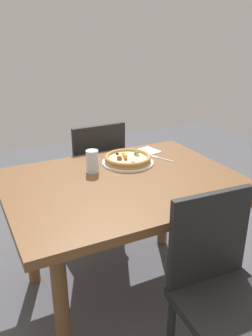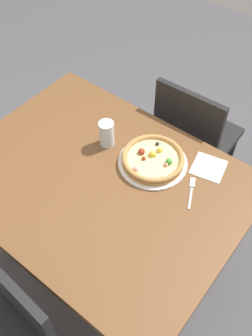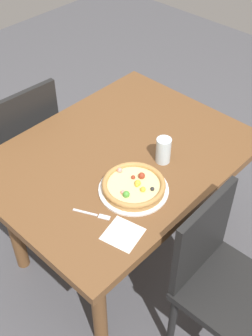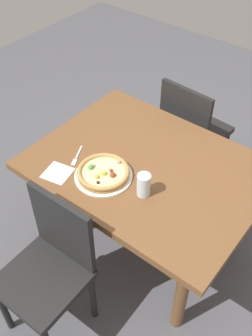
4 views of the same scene
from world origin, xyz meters
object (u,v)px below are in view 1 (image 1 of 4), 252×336
(dining_table, at_px, (124,197))
(chair_far, at_px, (94,174))
(pizza, at_px, (128,158))
(plate, at_px, (128,162))
(napkin, at_px, (147,151))
(fork, at_px, (160,158))
(chair_near, at_px, (223,291))
(drinking_glass, at_px, (92,161))

(dining_table, relative_size, chair_far, 1.42)
(pizza, bearing_deg, plate, -28.42)
(chair_far, height_order, napkin, chair_far)
(dining_table, xyz_separation_m, napkin, (0.34, 0.35, 0.10))
(chair_far, relative_size, plate, 2.84)
(plate, distance_m, pizza, 0.03)
(dining_table, xyz_separation_m, fork, (0.35, 0.20, 0.10))
(plate, xyz_separation_m, pizza, (-0.00, 0.00, 0.03))
(chair_near, xyz_separation_m, napkin, (0.23, 1.04, 0.25))
(fork, relative_size, drinking_glass, 1.21)
(dining_table, distance_m, napkin, 0.50)
(dining_table, xyz_separation_m, chair_far, (0.09, 0.69, -0.15))
(drinking_glass, xyz_separation_m, napkin, (0.45, 0.17, -0.06))
(plate, relative_size, drinking_glass, 2.42)
(chair_near, relative_size, pizza, 3.16)
(pizza, relative_size, drinking_glass, 2.18)
(chair_far, relative_size, pizza, 3.16)
(drinking_glass, bearing_deg, chair_far, 68.55)
(fork, xyz_separation_m, drinking_glass, (-0.46, -0.01, 0.06))
(chair_near, xyz_separation_m, pizza, (0.02, 0.91, 0.27))
(fork, distance_m, drinking_glass, 0.46)
(chair_near, relative_size, chair_far, 1.00)
(plate, distance_m, drinking_glass, 0.25)
(chair_far, bearing_deg, fork, -63.77)
(drinking_glass, distance_m, napkin, 0.48)
(chair_far, xyz_separation_m, napkin, (0.25, -0.34, 0.25))
(dining_table, distance_m, chair_far, 0.71)
(plate, bearing_deg, drinking_glass, -172.18)
(dining_table, xyz_separation_m, chair_near, (0.11, -0.69, -0.15))
(pizza, bearing_deg, fork, -5.42)
(plate, bearing_deg, dining_table, -121.43)
(chair_far, distance_m, plate, 0.54)
(pizza, bearing_deg, chair_near, -91.34)
(fork, bearing_deg, chair_far, 2.06)
(fork, bearing_deg, chair_near, 139.29)
(chair_far, distance_m, fork, 0.61)
(plate, relative_size, fork, 2.00)
(chair_near, bearing_deg, chair_far, -85.81)
(dining_table, relative_size, chair_near, 1.42)
(plate, distance_m, napkin, 0.25)
(chair_near, relative_size, napkin, 6.32)
(plate, height_order, pizza, pizza)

